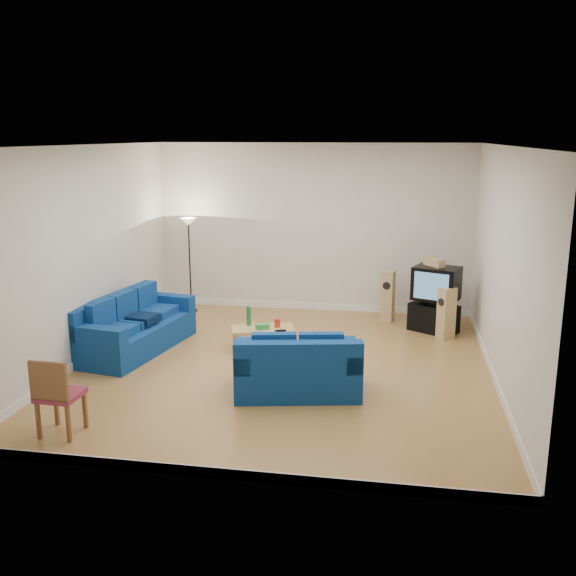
% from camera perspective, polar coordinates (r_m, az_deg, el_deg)
% --- Properties ---
extents(room, '(6.01, 6.51, 3.21)m').
position_cam_1_polar(room, '(9.14, -0.42, 2.13)').
color(room, brown).
rests_on(room, ground).
extents(sofa_three_seat, '(1.35, 2.38, 0.87)m').
position_cam_1_polar(sofa_three_seat, '(10.49, -13.72, -3.65)').
color(sofa_three_seat, navy).
rests_on(sofa_three_seat, ground).
extents(sofa_loveseat, '(1.78, 1.21, 0.82)m').
position_cam_1_polar(sofa_loveseat, '(8.49, 0.83, -7.44)').
color(sofa_loveseat, navy).
rests_on(sofa_loveseat, ground).
extents(coffee_table, '(1.07, 0.74, 0.35)m').
position_cam_1_polar(coffee_table, '(10.23, -2.29, -3.83)').
color(coffee_table, tan).
rests_on(coffee_table, ground).
extents(bottle, '(0.09, 0.09, 0.31)m').
position_cam_1_polar(bottle, '(10.31, -3.51, -2.48)').
color(bottle, '#197233').
rests_on(bottle, coffee_table).
extents(tissue_box, '(0.23, 0.20, 0.08)m').
position_cam_1_polar(tissue_box, '(10.12, -2.29, -3.45)').
color(tissue_box, green).
rests_on(tissue_box, coffee_table).
extents(red_canister, '(0.10, 0.10, 0.13)m').
position_cam_1_polar(red_canister, '(10.22, -0.95, -3.12)').
color(red_canister, red).
rests_on(red_canister, coffee_table).
extents(remote, '(0.18, 0.11, 0.02)m').
position_cam_1_polar(remote, '(10.02, -0.67, -3.81)').
color(remote, black).
rests_on(remote, coffee_table).
extents(tv_stand, '(0.91, 0.80, 0.49)m').
position_cam_1_polar(tv_stand, '(11.42, 12.81, -2.61)').
color(tv_stand, black).
rests_on(tv_stand, ground).
extents(av_receiver, '(0.52, 0.52, 0.09)m').
position_cam_1_polar(av_receiver, '(11.37, 13.05, -1.17)').
color(av_receiver, black).
rests_on(av_receiver, tv_stand).
extents(television, '(0.88, 0.77, 0.57)m').
position_cam_1_polar(television, '(11.25, 13.05, 0.41)').
color(television, black).
rests_on(television, av_receiver).
extents(centre_speaker, '(0.36, 0.40, 0.14)m').
position_cam_1_polar(centre_speaker, '(11.24, 12.88, 2.25)').
color(centre_speaker, tan).
rests_on(centre_speaker, television).
extents(speaker_left, '(0.27, 0.32, 0.94)m').
position_cam_1_polar(speaker_left, '(11.87, 8.86, -0.68)').
color(speaker_left, tan).
rests_on(speaker_left, ground).
extents(speaker_right, '(0.33, 0.32, 0.87)m').
position_cam_1_polar(speaker_right, '(11.05, 13.89, -2.16)').
color(speaker_right, tan).
rests_on(speaker_right, ground).
extents(floor_lamp, '(0.31, 0.31, 1.82)m').
position_cam_1_polar(floor_lamp, '(12.29, -8.82, 4.71)').
color(floor_lamp, black).
rests_on(floor_lamp, ground).
extents(dining_chair, '(0.46, 0.46, 0.94)m').
position_cam_1_polar(dining_chair, '(7.73, -19.88, -8.76)').
color(dining_chair, brown).
rests_on(dining_chair, ground).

